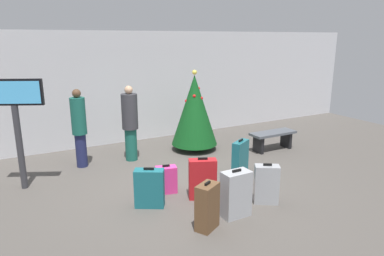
{
  "coord_description": "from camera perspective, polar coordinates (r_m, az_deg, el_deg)",
  "views": [
    {
      "loc": [
        -2.9,
        -5.6,
        2.82
      ],
      "look_at": [
        0.58,
        0.86,
        0.9
      ],
      "focal_mm": 32.44,
      "sensor_mm": 36.0,
      "label": 1
    }
  ],
  "objects": [
    {
      "name": "waiting_bench",
      "position": [
        9.13,
        13.15,
        -1.43
      ],
      "size": [
        1.23,
        0.44,
        0.48
      ],
      "color": "#4C5159",
      "rests_on": "ground_plane"
    },
    {
      "name": "traveller_0",
      "position": [
        7.99,
        -18.05,
        0.25
      ],
      "size": [
        0.34,
        0.34,
        1.76
      ],
      "color": "#1E234C",
      "rests_on": "ground_plane"
    },
    {
      "name": "suitcase_1",
      "position": [
        6.24,
        12.14,
        -9.03
      ],
      "size": [
        0.47,
        0.41,
        0.73
      ],
      "color": "#9EA0A5",
      "rests_on": "ground_plane"
    },
    {
      "name": "suitcase_4",
      "position": [
        6.54,
        -4.25,
        -8.46
      ],
      "size": [
        0.42,
        0.3,
        0.55
      ],
      "color": "#E5388C",
      "rests_on": "ground_plane"
    },
    {
      "name": "traveller_1",
      "position": [
        8.15,
        -10.15,
        1.01
      ],
      "size": [
        0.45,
        0.45,
        1.77
      ],
      "color": "#19594C",
      "rests_on": "ground_plane"
    },
    {
      "name": "suitcase_0",
      "position": [
        5.71,
        7.23,
        -10.72
      ],
      "size": [
        0.47,
        0.28,
        0.8
      ],
      "color": "#9EA0A5",
      "rests_on": "ground_plane"
    },
    {
      "name": "suitcase_5",
      "position": [
        6.03,
        -7.01,
        -9.8
      ],
      "size": [
        0.54,
        0.44,
        0.71
      ],
      "color": "#19606B",
      "rests_on": "ground_plane"
    },
    {
      "name": "back_wall",
      "position": [
        9.67,
        -10.62,
        6.56
      ],
      "size": [
        16.0,
        0.2,
        3.0
      ],
      "primitive_type": "cube",
      "color": "silver",
      "rests_on": "ground_plane"
    },
    {
      "name": "ground_plane",
      "position": [
        6.91,
        -0.83,
        -9.43
      ],
      "size": [
        16.0,
        16.0,
        0.0
      ],
      "primitive_type": "plane",
      "color": "#514C47"
    },
    {
      "name": "flight_info_kiosk",
      "position": [
        7.12,
        -27.08,
        2.43
      ],
      "size": [
        1.0,
        0.52,
        2.1
      ],
      "color": "#333338",
      "rests_on": "ground_plane"
    },
    {
      "name": "holiday_tree",
      "position": [
        8.77,
        0.4,
        2.98
      ],
      "size": [
        1.17,
        1.17,
        2.05
      ],
      "color": "#4C3319",
      "rests_on": "ground_plane"
    },
    {
      "name": "suitcase_6",
      "position": [
        6.27,
        1.75,
        -8.37
      ],
      "size": [
        0.53,
        0.39,
        0.77
      ],
      "color": "#B2191E",
      "rests_on": "ground_plane"
    },
    {
      "name": "suitcase_3",
      "position": [
        7.4,
        7.94,
        -4.86
      ],
      "size": [
        0.5,
        0.38,
        0.77
      ],
      "color": "#19606B",
      "rests_on": "ground_plane"
    },
    {
      "name": "suitcase_2",
      "position": [
        5.33,
        2.52,
        -12.81
      ],
      "size": [
        0.44,
        0.38,
        0.76
      ],
      "color": "brown",
      "rests_on": "ground_plane"
    }
  ]
}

